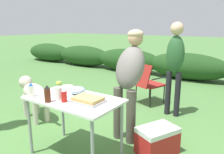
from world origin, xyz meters
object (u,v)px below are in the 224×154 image
plate_stack (66,88)px  standing_person_in_navy_coat (175,60)px  mixing_bowl (78,90)px  paper_cup_stack (59,93)px  bbq_sauce_bottle (47,94)px  cooler_box (157,140)px  standing_person_in_dark_puffer (129,74)px  dog (33,93)px  camp_chair_green_behind_table (147,81)px  folding_table (74,104)px  ketchup_bottle (64,95)px  food_tray (88,100)px  relish_jar (59,87)px  mayo_bottle (31,90)px

plate_stack → standing_person_in_navy_coat: standing_person_in_navy_coat is taller
mixing_bowl → paper_cup_stack: paper_cup_stack is taller
plate_stack → paper_cup_stack: (0.22, -0.33, 0.06)m
bbq_sauce_bottle → cooler_box: 1.44m
standing_person_in_dark_puffer → dog: bearing=-162.8°
standing_person_in_navy_coat → camp_chair_green_behind_table: size_ratio=1.94×
standing_person_in_dark_puffer → cooler_box: 0.91m
paper_cup_stack → folding_table: bearing=53.2°
ketchup_bottle → food_tray: bearing=33.5°
mixing_bowl → relish_jar: 0.24m
folding_table → relish_jar: bearing=170.0°
plate_stack → bbq_sauce_bottle: 0.48m
standing_person_in_dark_puffer → cooler_box: size_ratio=2.63×
ketchup_bottle → mayo_bottle: bearing=-169.0°
folding_table → dog: folding_table is taller
dog → standing_person_in_dark_puffer: bearing=-63.8°
folding_table → camp_chair_green_behind_table: 2.15m
ketchup_bottle → camp_chair_green_behind_table: bearing=92.0°
relish_jar → ketchup_bottle: ketchup_bottle is taller
mayo_bottle → relish_jar: bearing=60.5°
relish_jar → cooler_box: relish_jar is taller
dog → standing_person_in_navy_coat: bearing=-37.7°
paper_cup_stack → relish_jar: size_ratio=1.06×
bbq_sauce_bottle → standing_person_in_navy_coat: (0.69, 2.12, 0.16)m
relish_jar → ketchup_bottle: (0.29, -0.20, 0.01)m
ketchup_bottle → standing_person_in_dark_puffer: standing_person_in_dark_puffer is taller
paper_cup_stack → standing_person_in_navy_coat: 2.12m
paper_cup_stack → mayo_bottle: mayo_bottle is taller
relish_jar → cooler_box: (1.09, 0.56, -0.64)m
plate_stack → ketchup_bottle: ketchup_bottle is taller
plate_stack → bbq_sauce_bottle: (0.18, -0.45, 0.07)m
cooler_box → folding_table: bearing=-26.9°
relish_jar → bbq_sauce_bottle: bearing=-64.1°
food_tray → standing_person_in_dark_puffer: 0.78m
paper_cup_stack → standing_person_in_dark_puffer: bearing=65.7°
folding_table → food_tray: (0.22, -0.00, 0.10)m
cooler_box → paper_cup_stack: bearing=-24.7°
food_tray → standing_person_in_navy_coat: size_ratio=0.21×
folding_table → mayo_bottle: (-0.45, -0.23, 0.16)m
mayo_bottle → standing_person_in_navy_coat: size_ratio=0.10×
paper_cup_stack → standing_person_in_dark_puffer: 0.98m
ketchup_bottle → bbq_sauce_bottle: bbq_sauce_bottle is taller
food_tray → plate_stack: (-0.54, 0.20, -0.01)m
relish_jar → standing_person_in_dark_puffer: size_ratio=0.09×
standing_person_in_dark_puffer → plate_stack: bearing=-131.4°
folding_table → mayo_bottle: 0.53m
food_tray → dog: bearing=164.5°
relish_jar → bbq_sauce_bottle: size_ratio=0.74×
paper_cup_stack → camp_chair_green_behind_table: (0.02, 2.28, -0.35)m
ketchup_bottle → standing_person_in_navy_coat: 2.10m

